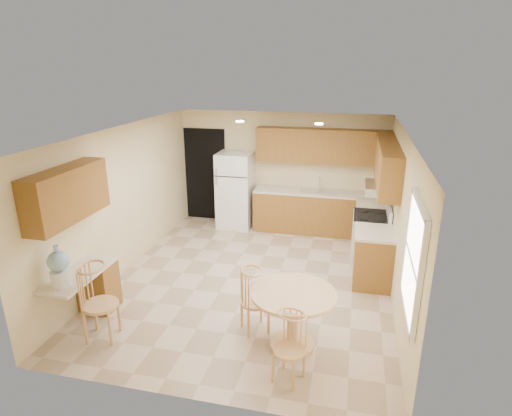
% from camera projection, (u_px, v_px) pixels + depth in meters
% --- Properties ---
extents(floor, '(5.50, 5.50, 0.00)m').
position_uv_depth(floor, '(252.00, 281.00, 7.19)').
color(floor, '#C4A78E').
rests_on(floor, ground).
extents(ceiling, '(4.50, 5.50, 0.02)m').
position_uv_depth(ceiling, '(251.00, 132.00, 6.39)').
color(ceiling, white).
rests_on(ceiling, wall_back).
extents(wall_back, '(4.50, 0.02, 2.50)m').
position_uv_depth(wall_back, '(281.00, 170.00, 9.32)').
color(wall_back, beige).
rests_on(wall_back, floor).
extents(wall_front, '(4.50, 0.02, 2.50)m').
position_uv_depth(wall_front, '(186.00, 299.00, 4.26)').
color(wall_front, beige).
rests_on(wall_front, floor).
extents(wall_left, '(0.02, 5.50, 2.50)m').
position_uv_depth(wall_left, '(123.00, 201.00, 7.27)').
color(wall_left, beige).
rests_on(wall_left, floor).
extents(wall_right, '(0.02, 5.50, 2.50)m').
position_uv_depth(wall_right, '(399.00, 222.00, 6.31)').
color(wall_right, beige).
rests_on(wall_right, floor).
extents(doorway, '(0.90, 0.02, 2.10)m').
position_uv_depth(doorway, '(205.00, 175.00, 9.75)').
color(doorway, black).
rests_on(doorway, floor).
extents(base_cab_back, '(2.75, 0.60, 0.87)m').
position_uv_depth(base_cab_back, '(318.00, 213.00, 9.12)').
color(base_cab_back, '#916125').
rests_on(base_cab_back, floor).
extents(counter_back, '(2.75, 0.63, 0.04)m').
position_uv_depth(counter_back, '(319.00, 192.00, 8.98)').
color(counter_back, beige).
rests_on(counter_back, base_cab_back).
extents(base_cab_right_a, '(0.60, 0.59, 0.87)m').
position_uv_depth(base_cab_right_a, '(371.00, 227.00, 8.34)').
color(base_cab_right_a, '#916125').
rests_on(base_cab_right_a, floor).
extents(counter_right_a, '(0.63, 0.59, 0.04)m').
position_uv_depth(counter_right_a, '(373.00, 205.00, 8.20)').
color(counter_right_a, beige).
rests_on(counter_right_a, base_cab_right_a).
extents(base_cab_right_b, '(0.60, 0.80, 0.87)m').
position_uv_depth(base_cab_right_b, '(373.00, 258.00, 7.00)').
color(base_cab_right_b, '#916125').
rests_on(base_cab_right_b, floor).
extents(counter_right_b, '(0.63, 0.80, 0.04)m').
position_uv_depth(counter_right_b, '(375.00, 233.00, 6.86)').
color(counter_right_b, beige).
rests_on(counter_right_b, base_cab_right_b).
extents(upper_cab_back, '(2.75, 0.33, 0.70)m').
position_uv_depth(upper_cab_back, '(322.00, 146.00, 8.79)').
color(upper_cab_back, '#916125').
rests_on(upper_cab_back, wall_back).
extents(upper_cab_right, '(0.33, 2.42, 0.70)m').
position_uv_depth(upper_cab_right, '(387.00, 164.00, 7.26)').
color(upper_cab_right, '#916125').
rests_on(upper_cab_right, wall_right).
extents(upper_cab_left, '(0.33, 1.40, 0.70)m').
position_uv_depth(upper_cab_left, '(67.00, 194.00, 5.57)').
color(upper_cab_left, '#916125').
rests_on(upper_cab_left, wall_left).
extents(sink, '(0.78, 0.44, 0.01)m').
position_uv_depth(sink, '(318.00, 191.00, 8.97)').
color(sink, silver).
rests_on(sink, counter_back).
extents(range_hood, '(0.50, 0.76, 0.14)m').
position_uv_depth(range_hood, '(380.00, 188.00, 7.39)').
color(range_hood, silver).
rests_on(range_hood, upper_cab_right).
extents(desk_pedestal, '(0.48, 0.42, 0.72)m').
position_uv_depth(desk_pedestal, '(99.00, 286.00, 6.29)').
color(desk_pedestal, '#916125').
rests_on(desk_pedestal, floor).
extents(desk_top, '(0.50, 1.20, 0.04)m').
position_uv_depth(desk_top, '(79.00, 274.00, 5.81)').
color(desk_top, beige).
rests_on(desk_top, desk_pedestal).
extents(window, '(0.06, 1.12, 1.30)m').
position_uv_depth(window, '(414.00, 260.00, 4.53)').
color(window, white).
rests_on(window, wall_right).
extents(can_light_a, '(0.14, 0.14, 0.02)m').
position_uv_depth(can_light_a, '(240.00, 121.00, 7.60)').
color(can_light_a, white).
rests_on(can_light_a, ceiling).
extents(can_light_b, '(0.14, 0.14, 0.02)m').
position_uv_depth(can_light_b, '(319.00, 124.00, 7.30)').
color(can_light_b, white).
rests_on(can_light_b, ceiling).
extents(refrigerator, '(0.73, 0.71, 1.66)m').
position_uv_depth(refrigerator, '(235.00, 190.00, 9.34)').
color(refrigerator, white).
rests_on(refrigerator, floor).
extents(stove, '(0.65, 0.76, 1.09)m').
position_uv_depth(stove, '(370.00, 238.00, 7.72)').
color(stove, white).
rests_on(stove, floor).
extents(dining_table, '(1.07, 1.07, 0.79)m').
position_uv_depth(dining_table, '(293.00, 312.00, 5.36)').
color(dining_table, tan).
rests_on(dining_table, floor).
extents(chair_table_a, '(0.40, 0.51, 0.91)m').
position_uv_depth(chair_table_a, '(253.00, 297.00, 5.62)').
color(chair_table_a, tan).
rests_on(chair_table_a, floor).
extents(chair_table_b, '(0.37, 0.40, 0.84)m').
position_uv_depth(chair_table_b, '(288.00, 346.00, 4.72)').
color(chair_table_b, tan).
rests_on(chair_table_b, floor).
extents(chair_desk, '(0.46, 0.59, 1.03)m').
position_uv_depth(chair_desk, '(95.00, 299.00, 5.42)').
color(chair_desk, tan).
rests_on(chair_desk, floor).
extents(water_crock, '(0.27, 0.27, 0.56)m').
position_uv_depth(water_crock, '(59.00, 268.00, 5.40)').
color(water_crock, white).
rests_on(water_crock, desk_top).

